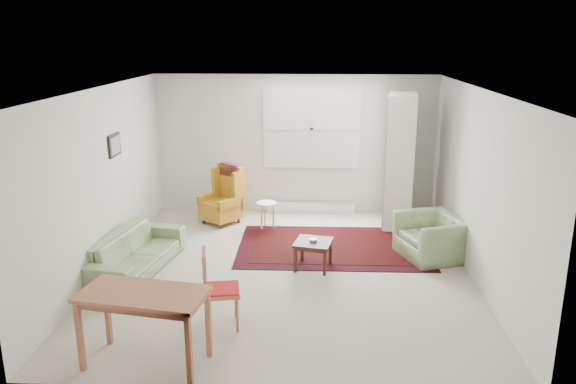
{
  "coord_description": "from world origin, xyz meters",
  "views": [
    {
      "loc": [
        0.38,
        -7.21,
        3.16
      ],
      "look_at": [
        0.0,
        0.3,
        1.05
      ],
      "focal_mm": 35.0,
      "sensor_mm": 36.0,
      "label": 1
    }
  ],
  "objects_px": {
    "stool": "(267,215)",
    "cabinet": "(400,161)",
    "armchair": "(433,233)",
    "coffee_table": "(313,255)",
    "sofa": "(135,244)",
    "wingback_chair": "(220,195)",
    "desk_chair": "(222,289)",
    "desk": "(145,328)"
  },
  "relations": [
    {
      "from": "armchair",
      "to": "coffee_table",
      "type": "relative_size",
      "value": 1.93
    },
    {
      "from": "wingback_chair",
      "to": "coffee_table",
      "type": "relative_size",
      "value": 2.06
    },
    {
      "from": "wingback_chair",
      "to": "armchair",
      "type": "bearing_deg",
      "value": 15.41
    },
    {
      "from": "coffee_table",
      "to": "wingback_chair",
      "type": "bearing_deg",
      "value": 130.59
    },
    {
      "from": "armchair",
      "to": "desk_chair",
      "type": "distance_m",
      "value": 3.5
    },
    {
      "from": "stool",
      "to": "desk",
      "type": "height_order",
      "value": "desk"
    },
    {
      "from": "stool",
      "to": "desk",
      "type": "xyz_separation_m",
      "value": [
        -0.83,
        -4.14,
        0.16
      ]
    },
    {
      "from": "wingback_chair",
      "to": "stool",
      "type": "height_order",
      "value": "wingback_chair"
    },
    {
      "from": "sofa",
      "to": "cabinet",
      "type": "xyz_separation_m",
      "value": [
        3.89,
        2.13,
        0.75
      ]
    },
    {
      "from": "armchair",
      "to": "cabinet",
      "type": "bearing_deg",
      "value": 172.1
    },
    {
      "from": "armchair",
      "to": "cabinet",
      "type": "xyz_separation_m",
      "value": [
        -0.31,
        1.45,
        0.75
      ]
    },
    {
      "from": "stool",
      "to": "cabinet",
      "type": "bearing_deg",
      "value": 6.93
    },
    {
      "from": "cabinet",
      "to": "desk_chair",
      "type": "bearing_deg",
      "value": -115.31
    },
    {
      "from": "wingback_chair",
      "to": "stool",
      "type": "relative_size",
      "value": 2.25
    },
    {
      "from": "armchair",
      "to": "desk_chair",
      "type": "height_order",
      "value": "desk_chair"
    },
    {
      "from": "wingback_chair",
      "to": "desk",
      "type": "relative_size",
      "value": 0.83
    },
    {
      "from": "coffee_table",
      "to": "stool",
      "type": "height_order",
      "value": "stool"
    },
    {
      "from": "sofa",
      "to": "wingback_chair",
      "type": "bearing_deg",
      "value": -12.42
    },
    {
      "from": "wingback_chair",
      "to": "sofa",
      "type": "bearing_deg",
      "value": -74.43
    },
    {
      "from": "sofa",
      "to": "desk_chair",
      "type": "height_order",
      "value": "desk_chair"
    },
    {
      "from": "wingback_chair",
      "to": "desk",
      "type": "bearing_deg",
      "value": -52.34
    },
    {
      "from": "armchair",
      "to": "desk",
      "type": "height_order",
      "value": "desk"
    },
    {
      "from": "wingback_chair",
      "to": "stool",
      "type": "distance_m",
      "value": 0.89
    },
    {
      "from": "desk_chair",
      "to": "stool",
      "type": "bearing_deg",
      "value": -13.93
    },
    {
      "from": "stool",
      "to": "desk_chair",
      "type": "height_order",
      "value": "desk_chair"
    },
    {
      "from": "coffee_table",
      "to": "cabinet",
      "type": "xyz_separation_m",
      "value": [
        1.43,
        1.95,
        0.92
      ]
    },
    {
      "from": "desk",
      "to": "wingback_chair",
      "type": "bearing_deg",
      "value": 89.81
    },
    {
      "from": "coffee_table",
      "to": "desk_chair",
      "type": "distance_m",
      "value": 1.97
    },
    {
      "from": "sofa",
      "to": "coffee_table",
      "type": "height_order",
      "value": "sofa"
    },
    {
      "from": "armchair",
      "to": "stool",
      "type": "xyz_separation_m",
      "value": [
        -2.54,
        1.18,
        -0.14
      ]
    },
    {
      "from": "armchair",
      "to": "wingback_chair",
      "type": "bearing_deg",
      "value": -132.33
    },
    {
      "from": "armchair",
      "to": "desk_chair",
      "type": "relative_size",
      "value": 1.05
    },
    {
      "from": "coffee_table",
      "to": "desk",
      "type": "height_order",
      "value": "desk"
    },
    {
      "from": "sofa",
      "to": "desk_chair",
      "type": "bearing_deg",
      "value": -125.77
    },
    {
      "from": "cabinet",
      "to": "desk_chair",
      "type": "distance_m",
      "value": 4.42
    },
    {
      "from": "stool",
      "to": "sofa",
      "type": "bearing_deg",
      "value": -131.75
    },
    {
      "from": "coffee_table",
      "to": "stool",
      "type": "xyz_separation_m",
      "value": [
        -0.8,
        1.68,
        0.02
      ]
    },
    {
      "from": "desk",
      "to": "armchair",
      "type": "bearing_deg",
      "value": 41.27
    },
    {
      "from": "desk",
      "to": "coffee_table",
      "type": "bearing_deg",
      "value": 56.43
    },
    {
      "from": "sofa",
      "to": "coffee_table",
      "type": "distance_m",
      "value": 2.47
    },
    {
      "from": "sofa",
      "to": "armchair",
      "type": "relative_size",
      "value": 1.95
    },
    {
      "from": "desk",
      "to": "desk_chair",
      "type": "xyz_separation_m",
      "value": [
        0.63,
        0.78,
        0.07
      ]
    }
  ]
}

